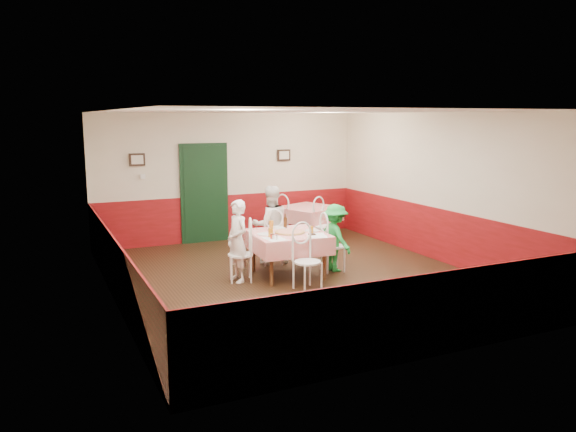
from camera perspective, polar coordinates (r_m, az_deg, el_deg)
name	(u,v)px	position (r m, az deg, el deg)	size (l,w,h in m)	color
floor	(298,279)	(9.60, 1.03, -6.37)	(7.00, 7.00, 0.00)	black
ceiling	(299,111)	(9.21, 1.08, 10.59)	(7.00, 7.00, 0.00)	white
back_wall	(230,177)	(12.52, -5.96, 3.96)	(6.00, 0.10, 2.80)	beige
front_wall	(437,238)	(6.38, 14.89, -2.14)	(6.00, 0.10, 2.80)	beige
left_wall	(111,209)	(8.45, -17.58, 0.64)	(0.10, 7.00, 2.80)	beige
right_wall	(442,188)	(10.94, 15.37, 2.79)	(0.10, 7.00, 2.80)	beige
wainscot_back	(230,217)	(12.63, -5.86, -0.11)	(6.00, 0.03, 1.00)	maroon
wainscot_front	(432,315)	(6.64, 14.45, -9.74)	(6.00, 0.03, 1.00)	maroon
wainscot_left	(115,270)	(8.64, -17.17, -5.25)	(0.03, 7.00, 1.00)	maroon
wainscot_right	(439,235)	(11.07, 15.09, -1.84)	(0.03, 7.00, 1.00)	maroon
door	(204,194)	(12.34, -8.49, 2.18)	(0.96, 0.06, 2.10)	black
picture_left	(137,160)	(11.94, -15.08, 5.55)	(0.32, 0.03, 0.26)	black
picture_right	(284,155)	(12.91, -0.43, 6.20)	(0.32, 0.03, 0.26)	black
thermostat	(143,176)	(11.99, -14.53, 3.91)	(0.10, 0.03, 0.10)	white
main_table	(288,255)	(9.67, 0.00, -3.94)	(1.22, 1.22, 0.77)	red
second_table	(308,224)	(12.42, 2.09, -0.82)	(1.12, 1.12, 0.77)	red
chair_left	(240,255)	(9.39, -4.85, -3.94)	(0.42, 0.42, 0.90)	white
chair_right	(333,246)	(9.99, 4.55, -3.08)	(0.42, 0.42, 0.90)	white
chair_far	(271,240)	(10.43, -1.70, -2.49)	(0.42, 0.42, 0.90)	white
chair_near	(308,262)	(8.89, 2.00, -4.70)	(0.42, 0.42, 0.90)	white
chair_second_a	(277,223)	(12.09, -1.09, -0.75)	(0.42, 0.42, 0.90)	white
chair_second_b	(325,227)	(11.75, 3.74, -1.08)	(0.42, 0.42, 0.90)	white
pizza	(290,232)	(9.57, 0.19, -1.63)	(0.50, 0.50, 0.03)	#B74723
plate_left	(265,234)	(9.44, -2.37, -1.86)	(0.25, 0.25, 0.01)	white
plate_right	(312,231)	(9.73, 2.46, -1.49)	(0.25, 0.25, 0.01)	white
plate_far	(279,228)	(9.98, -0.97, -1.20)	(0.25, 0.25, 0.01)	white
glass_a	(271,233)	(9.22, -1.77, -1.71)	(0.08, 0.08, 0.15)	#BF7219
glass_b	(311,230)	(9.53, 2.40, -1.41)	(0.07, 0.07, 0.12)	#BF7219
glass_c	(271,225)	(9.90, -1.71, -0.90)	(0.08, 0.08, 0.15)	#BF7219
beer_bottle	(285,221)	(9.97, -0.29, -0.56)	(0.06, 0.06, 0.24)	#381C0A
shaker_a	(274,236)	(9.08, -1.48, -2.08)	(0.04, 0.04, 0.09)	silver
shaker_b	(277,237)	(9.03, -1.15, -2.15)	(0.04, 0.04, 0.09)	silver
shaker_c	(271,236)	(9.09, -1.71, -2.07)	(0.04, 0.04, 0.09)	#B23319
menu_left	(275,239)	(9.10, -1.34, -2.33)	(0.30, 0.40, 0.00)	white
menu_right	(317,236)	(9.36, 2.98, -2.00)	(0.30, 0.40, 0.00)	white
wallet	(312,234)	(9.40, 2.45, -1.88)	(0.11, 0.09, 0.02)	black
diner_left	(237,241)	(9.32, -5.17, -2.55)	(0.50, 0.33, 1.37)	gray
diner_far	(270,225)	(10.42, -1.80, -0.92)	(0.71, 0.55, 1.47)	gray
diner_right	(335,238)	(9.97, 4.82, -2.22)	(0.78, 0.45, 1.20)	gray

